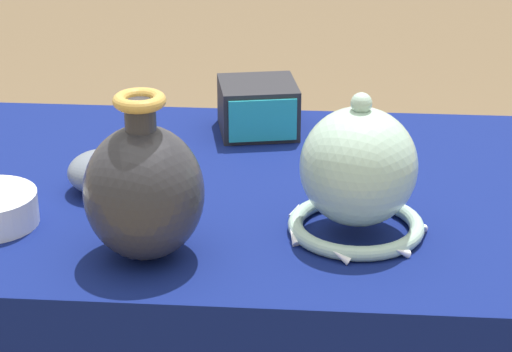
{
  "coord_description": "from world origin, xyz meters",
  "views": [
    {
      "loc": [
        0.07,
        -1.46,
        1.36
      ],
      "look_at": [
        -0.03,
        -0.15,
        0.79
      ],
      "focal_mm": 70.0,
      "sensor_mm": 36.0,
      "label": 1
    }
  ],
  "objects_px": {
    "vase_tall_bulbous": "(144,190)",
    "bowl_shallow_slate": "(103,172)",
    "mosaic_tile_box": "(258,108)",
    "vase_dome_bell": "(358,176)"
  },
  "relations": [
    {
      "from": "vase_tall_bulbous",
      "to": "bowl_shallow_slate",
      "type": "bearing_deg",
      "value": 117.06
    },
    {
      "from": "mosaic_tile_box",
      "to": "bowl_shallow_slate",
      "type": "distance_m",
      "value": 0.36
    },
    {
      "from": "bowl_shallow_slate",
      "to": "vase_tall_bulbous",
      "type": "bearing_deg",
      "value": -62.94
    },
    {
      "from": "vase_tall_bulbous",
      "to": "vase_dome_bell",
      "type": "xyz_separation_m",
      "value": [
        0.29,
        0.09,
        -0.01
      ]
    },
    {
      "from": "vase_dome_bell",
      "to": "vase_tall_bulbous",
      "type": "bearing_deg",
      "value": -162.51
    },
    {
      "from": "vase_tall_bulbous",
      "to": "mosaic_tile_box",
      "type": "height_order",
      "value": "vase_tall_bulbous"
    },
    {
      "from": "vase_tall_bulbous",
      "to": "mosaic_tile_box",
      "type": "xyz_separation_m",
      "value": [
        0.12,
        0.49,
        -0.05
      ]
    },
    {
      "from": "vase_dome_bell",
      "to": "mosaic_tile_box",
      "type": "bearing_deg",
      "value": 113.65
    },
    {
      "from": "vase_tall_bulbous",
      "to": "vase_dome_bell",
      "type": "relative_size",
      "value": 1.1
    },
    {
      "from": "mosaic_tile_box",
      "to": "vase_dome_bell",
      "type": "bearing_deg",
      "value": -77.79
    }
  ]
}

